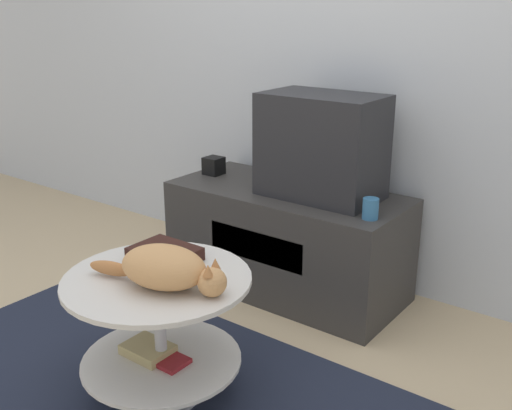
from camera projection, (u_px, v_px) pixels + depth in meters
The scene contains 10 objects.
ground_plane at pixel (163, 383), 2.37m from camera, with size 12.00×12.00×0.00m, color tan.
wall_back at pixel (345, 30), 2.98m from camera, with size 8.00×0.05×2.60m.
rug at pixel (163, 381), 2.37m from camera, with size 2.09×1.02×0.02m.
tv_stand at pixel (287, 240), 3.08m from camera, with size 1.21×0.55×0.54m.
tv at pixel (321, 146), 2.83m from camera, with size 0.56×0.35×0.49m.
speaker at pixel (214, 166), 3.27m from camera, with size 0.09×0.09×0.09m.
mug at pixel (370, 209), 2.59m from camera, with size 0.07×0.07×0.09m.
coffee_table at pixel (159, 321), 2.17m from camera, with size 0.67×0.67×0.49m.
dvd_box at pixel (165, 254), 2.24m from camera, with size 0.24×0.18×0.05m.
cat at pixel (167, 268), 2.01m from camera, with size 0.52×0.27×0.15m.
Camera 1 is at (1.51, -1.39, 1.43)m, focal length 42.00 mm.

